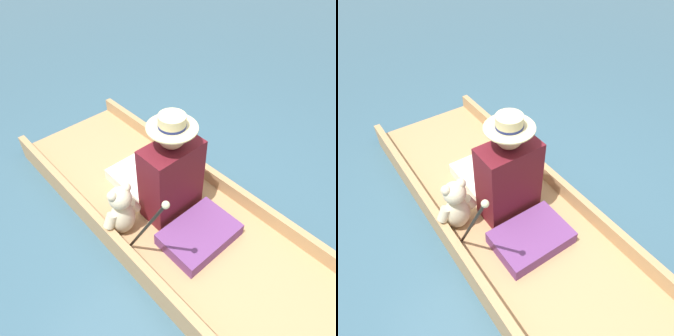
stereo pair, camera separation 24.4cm
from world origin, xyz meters
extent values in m
plane|color=#385B70|center=(0.00, 0.00, 0.00)|extent=(16.00, 16.00, 0.00)
cube|color=tan|center=(0.00, 0.00, 0.06)|extent=(1.09, 3.24, 0.12)
cube|color=tan|center=(-0.51, 0.00, 0.19)|extent=(0.06, 3.24, 0.13)
cube|color=tan|center=(0.51, 0.00, 0.19)|extent=(0.06, 3.24, 0.13)
cube|color=#6B3875|center=(-0.01, -0.33, 0.18)|extent=(0.56, 0.39, 0.11)
cube|color=white|center=(0.04, 0.43, 0.18)|extent=(0.41, 0.52, 0.11)
cube|color=#5B141E|center=(0.04, 0.04, 0.45)|extent=(0.45, 0.26, 0.66)
cube|color=beige|center=(0.04, 0.17, 0.50)|extent=(0.04, 0.01, 0.36)
cube|color=white|center=(-0.09, 0.17, 0.54)|extent=(0.02, 0.01, 0.39)
cube|color=white|center=(0.16, 0.17, 0.54)|extent=(0.02, 0.01, 0.39)
sphere|color=tan|center=(0.04, 0.04, 0.88)|extent=(0.20, 0.20, 0.20)
cylinder|color=beige|center=(0.04, 0.04, 0.94)|extent=(0.35, 0.35, 0.01)
cylinder|color=beige|center=(0.04, 0.04, 0.99)|extent=(0.19, 0.19, 0.09)
cylinder|color=navy|center=(0.04, 0.04, 0.96)|extent=(0.19, 0.19, 0.02)
ellipsoid|color=beige|center=(-0.38, 0.12, 0.27)|extent=(0.20, 0.17, 0.30)
sphere|color=beige|center=(-0.38, 0.12, 0.49)|extent=(0.17, 0.17, 0.17)
sphere|color=tan|center=(-0.38, 0.20, 0.48)|extent=(0.07, 0.07, 0.07)
sphere|color=beige|center=(-0.44, 0.12, 0.55)|extent=(0.07, 0.07, 0.07)
sphere|color=beige|center=(-0.32, 0.12, 0.55)|extent=(0.07, 0.07, 0.07)
cylinder|color=beige|center=(-0.49, 0.12, 0.32)|extent=(0.11, 0.08, 0.13)
cylinder|color=beige|center=(-0.27, 0.12, 0.32)|extent=(0.11, 0.08, 0.13)
sphere|color=beige|center=(-0.43, 0.16, 0.16)|extent=(0.08, 0.08, 0.08)
sphere|color=beige|center=(-0.33, 0.16, 0.16)|extent=(0.08, 0.08, 0.08)
cylinder|color=silver|center=(0.38, 0.44, 0.13)|extent=(0.06, 0.06, 0.01)
cylinder|color=silver|center=(0.38, 0.44, 0.15)|extent=(0.01, 0.01, 0.04)
cylinder|color=silver|center=(0.38, 0.44, 0.23)|extent=(0.04, 0.04, 0.11)
cylinder|color=black|center=(-0.44, -0.23, 0.54)|extent=(0.02, 0.43, 0.83)
sphere|color=beige|center=(-0.44, -0.44, 0.95)|extent=(0.04, 0.04, 0.04)
camera|label=1|loc=(-1.16, -1.25, 2.22)|focal=35.00mm
camera|label=2|loc=(-0.97, -1.40, 2.22)|focal=35.00mm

